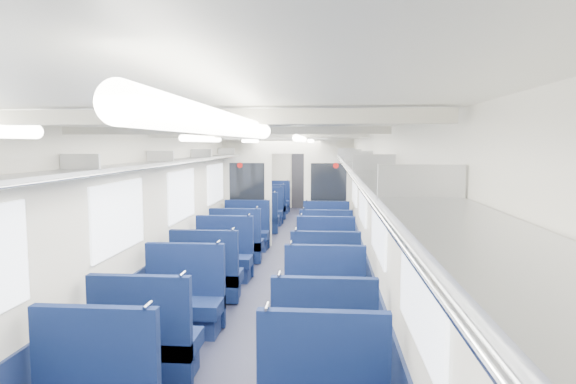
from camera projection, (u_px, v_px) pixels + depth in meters
floor at (275, 277)px, 8.21m from camera, size 2.80×18.00×0.01m
ceiling at (275, 135)px, 7.98m from camera, size 2.80×18.00×0.01m
wall_left at (192, 206)px, 8.21m from camera, size 0.02×18.00×2.35m
dado_left at (193, 255)px, 8.28m from camera, size 0.03×17.90×0.70m
wall_right at (361, 208)px, 7.98m from camera, size 0.02×18.00×2.35m
dado_right at (360, 258)px, 8.06m from camera, size 0.03×17.90×0.70m
wall_far at (303, 174)px, 17.02m from camera, size 2.80×0.02×2.35m
luggage_rack_left at (202, 158)px, 8.11m from camera, size 0.36×17.40×0.18m
luggage_rack_right at (350, 158)px, 7.92m from camera, size 0.36×17.40×0.18m
windows at (272, 195)px, 7.62m from camera, size 2.78×15.60×0.75m
ceiling_fittings at (273, 138)px, 7.73m from camera, size 2.70×16.06×0.11m
end_door at (303, 179)px, 16.98m from camera, size 0.75×0.06×2.00m
bulkhead at (288, 189)px, 10.60m from camera, size 2.80×0.10×2.35m
seat_8 at (146, 345)px, 4.61m from camera, size 0.95×0.52×1.06m
seat_9 at (324, 348)px, 4.55m from camera, size 0.95×0.52×1.06m
seat_10 at (183, 305)px, 5.79m from camera, size 0.95×0.52×1.06m
seat_11 at (325, 308)px, 5.68m from camera, size 0.95×0.52×1.06m
seat_12 at (207, 278)px, 6.93m from camera, size 0.95×0.52×1.06m
seat_13 at (325, 280)px, 6.84m from camera, size 0.95×0.52×1.06m
seat_14 at (223, 260)px, 8.04m from camera, size 0.95×0.52×1.06m
seat_15 at (326, 261)px, 7.95m from camera, size 0.95×0.52×1.06m
seat_16 at (237, 245)px, 9.20m from camera, size 0.95×0.52×1.06m
seat_17 at (326, 247)px, 9.02m from camera, size 0.95×0.52×1.06m
seat_18 at (246, 234)px, 10.31m from camera, size 0.95×0.52×1.06m
seat_19 at (326, 236)px, 10.09m from camera, size 0.95×0.52×1.06m
seat_20 at (259, 220)px, 12.26m from camera, size 0.95×0.52×1.06m
seat_21 at (326, 220)px, 12.28m from camera, size 0.95×0.52×1.06m
seat_22 at (266, 213)px, 13.50m from camera, size 0.95×0.52×1.06m
seat_23 at (326, 214)px, 13.37m from camera, size 0.95×0.52×1.06m
seat_24 at (270, 208)px, 14.56m from camera, size 0.95×0.52×1.06m
seat_25 at (327, 208)px, 14.45m from camera, size 0.95×0.52×1.06m
seat_26 at (275, 203)px, 15.87m from camera, size 0.95×0.52×1.06m
seat_27 at (327, 203)px, 15.69m from camera, size 0.95×0.52×1.06m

